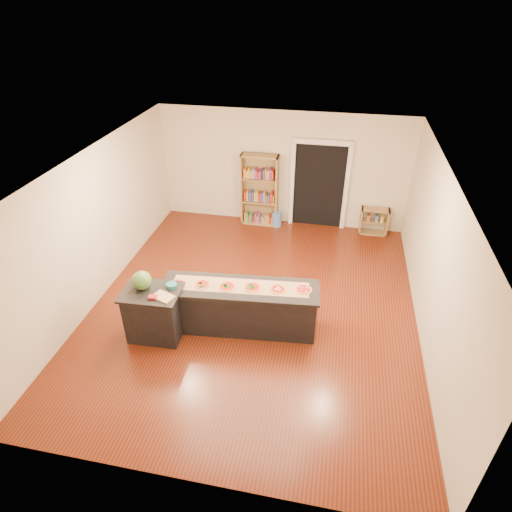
% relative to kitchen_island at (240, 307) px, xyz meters
% --- Properties ---
extents(room, '(6.00, 7.00, 2.80)m').
position_rel_kitchen_island_xyz_m(room, '(0.11, 0.62, 0.96)').
color(room, beige).
rests_on(room, ground).
extents(doorway, '(1.40, 0.09, 2.21)m').
position_rel_kitchen_island_xyz_m(doorway, '(1.01, 4.08, 0.76)').
color(doorway, black).
rests_on(doorway, room).
extents(kitchen_island, '(2.67, 0.72, 0.88)m').
position_rel_kitchen_island_xyz_m(kitchen_island, '(0.00, 0.00, 0.00)').
color(kitchen_island, black).
rests_on(kitchen_island, ground).
extents(side_counter, '(0.96, 0.70, 0.95)m').
position_rel_kitchen_island_xyz_m(side_counter, '(-1.39, -0.48, 0.03)').
color(side_counter, black).
rests_on(side_counter, ground).
extents(bookshelf, '(0.90, 0.32, 1.80)m').
position_rel_kitchen_island_xyz_m(bookshelf, '(-0.41, 3.91, 0.46)').
color(bookshelf, '#9B7D4B').
rests_on(bookshelf, ground).
extents(low_shelf, '(0.66, 0.28, 0.66)m').
position_rel_kitchen_island_xyz_m(low_shelf, '(2.41, 3.93, -0.11)').
color(low_shelf, '#9B7D4B').
rests_on(low_shelf, ground).
extents(waste_bin, '(0.26, 0.26, 0.37)m').
position_rel_kitchen_island_xyz_m(waste_bin, '(0.04, 3.86, -0.26)').
color(waste_bin, '#517AB6').
rests_on(waste_bin, ground).
extents(kraft_paper, '(2.35, 0.63, 0.00)m').
position_rel_kitchen_island_xyz_m(kraft_paper, '(-0.00, 0.02, 0.44)').
color(kraft_paper, tan).
rests_on(kraft_paper, kitchen_island).
extents(watermelon, '(0.32, 0.32, 0.32)m').
position_rel_kitchen_island_xyz_m(watermelon, '(-1.54, -0.43, 0.66)').
color(watermelon, '#144214').
rests_on(watermelon, side_counter).
extents(cutting_board, '(0.39, 0.33, 0.02)m').
position_rel_kitchen_island_xyz_m(cutting_board, '(-1.13, -0.59, 0.51)').
color(cutting_board, tan).
rests_on(cutting_board, side_counter).
extents(package_red, '(0.14, 0.11, 0.05)m').
position_rel_kitchen_island_xyz_m(package_red, '(-1.28, -0.66, 0.53)').
color(package_red, maroon).
rests_on(package_red, side_counter).
extents(package_teal, '(0.18, 0.18, 0.07)m').
position_rel_kitchen_island_xyz_m(package_teal, '(-1.09, -0.31, 0.54)').
color(package_teal, '#195966').
rests_on(package_teal, side_counter).
extents(pizza_a, '(0.26, 0.26, 0.02)m').
position_rel_kitchen_island_xyz_m(pizza_a, '(-1.06, -0.14, 0.45)').
color(pizza_a, '#BA8247').
rests_on(pizza_a, kitchen_island).
extents(pizza_b, '(0.28, 0.28, 0.02)m').
position_rel_kitchen_island_xyz_m(pizza_b, '(-0.64, -0.07, 0.45)').
color(pizza_b, '#BA8247').
rests_on(pizza_b, kitchen_island).
extents(pizza_c, '(0.28, 0.28, 0.02)m').
position_rel_kitchen_island_xyz_m(pizza_c, '(-0.21, -0.05, 0.45)').
color(pizza_c, '#BA8247').
rests_on(pizza_c, kitchen_island).
extents(pizza_d, '(0.30, 0.30, 0.02)m').
position_rel_kitchen_island_xyz_m(pizza_d, '(0.21, 0.01, 0.45)').
color(pizza_d, '#BA8247').
rests_on(pizza_d, kitchen_island).
extents(pizza_e, '(0.26, 0.26, 0.02)m').
position_rel_kitchen_island_xyz_m(pizza_e, '(0.64, 0.05, 0.45)').
color(pizza_e, '#BA8247').
rests_on(pizza_e, kitchen_island).
extents(pizza_f, '(0.28, 0.28, 0.02)m').
position_rel_kitchen_island_xyz_m(pizza_f, '(1.06, 0.12, 0.45)').
color(pizza_f, '#BA8247').
rests_on(pizza_f, kitchen_island).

